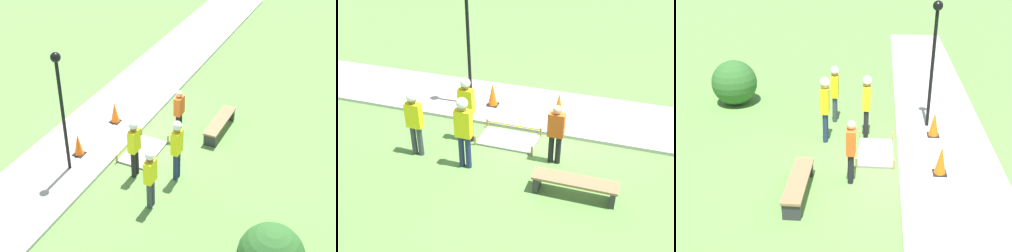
# 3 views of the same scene
# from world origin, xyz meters

# --- Properties ---
(ground_plane) EXTENTS (60.00, 60.00, 0.00)m
(ground_plane) POSITION_xyz_m (0.00, 0.00, 0.00)
(ground_plane) COLOR #5B8E42
(sidewalk) EXTENTS (28.00, 2.62, 0.10)m
(sidewalk) POSITION_xyz_m (0.00, -1.31, 0.05)
(sidewalk) COLOR #ADAAA3
(sidewalk) RESTS_ON ground_plane
(wet_concrete_patch) EXTENTS (1.63, 1.00, 0.28)m
(wet_concrete_patch) POSITION_xyz_m (0.75, 0.60, 0.03)
(wet_concrete_patch) COLOR gray
(wet_concrete_patch) RESTS_ON ground_plane
(traffic_cone_near_patch) EXTENTS (0.34, 0.34, 0.74)m
(traffic_cone_near_patch) POSITION_xyz_m (-0.29, -1.00, 0.47)
(traffic_cone_near_patch) COLOR black
(traffic_cone_near_patch) RESTS_ON sidewalk
(traffic_cone_far_patch) EXTENTS (0.34, 0.34, 0.72)m
(traffic_cone_far_patch) POSITION_xyz_m (1.79, -1.05, 0.46)
(traffic_cone_far_patch) COLOR black
(traffic_cone_far_patch) RESTS_ON sidewalk
(park_bench) EXTENTS (1.92, 0.44, 0.46)m
(park_bench) POSITION_xyz_m (-1.36, 2.33, 0.33)
(park_bench) COLOR #2D2D33
(park_bench) RESTS_ON ground_plane
(worker_supervisor) EXTENTS (0.40, 0.26, 1.80)m
(worker_supervisor) POSITION_xyz_m (2.79, 1.92, 1.08)
(worker_supervisor) COLOR #383D47
(worker_supervisor) RESTS_ON ground_plane
(worker_assistant) EXTENTS (0.40, 0.27, 1.86)m
(worker_assistant) POSITION_xyz_m (1.81, 0.91, 1.13)
(worker_assistant) COLOR black
(worker_assistant) RESTS_ON ground_plane
(worker_trainee) EXTENTS (0.40, 0.28, 1.93)m
(worker_trainee) POSITION_xyz_m (1.41, 2.05, 1.18)
(worker_trainee) COLOR navy
(worker_trainee) RESTS_ON ground_plane
(bystander_in_orange_shirt) EXTENTS (0.40, 0.22, 1.62)m
(bystander_in_orange_shirt) POSITION_xyz_m (-0.65, 1.18, 0.91)
(bystander_in_orange_shirt) COLOR black
(bystander_in_orange_shirt) RESTS_ON ground_plane
(lamppost_near) EXTENTS (0.28, 0.28, 3.72)m
(lamppost_near) POSITION_xyz_m (2.46, -0.93, 2.55)
(lamppost_near) COLOR black
(lamppost_near) RESTS_ON sidewalk
(shrub_rounded_near) EXTENTS (1.53, 1.53, 1.53)m
(shrub_rounded_near) POSITION_xyz_m (3.91, 5.50, 0.76)
(shrub_rounded_near) COLOR #2D6028
(shrub_rounded_near) RESTS_ON ground_plane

